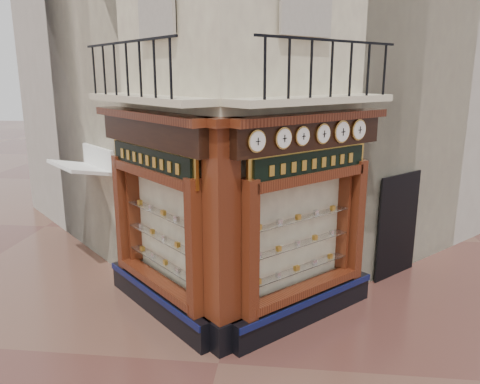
# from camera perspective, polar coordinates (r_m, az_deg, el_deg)

# --- Properties ---
(ground) EXTENTS (80.00, 80.00, 0.00)m
(ground) POSITION_cam_1_polar(r_m,az_deg,el_deg) (8.20, -2.65, -20.14)
(ground) COLOR #502C25
(ground) RESTS_ON ground
(main_building) EXTENTS (11.31, 11.31, 12.00)m
(main_building) POSITION_cam_1_polar(r_m,az_deg,el_deg) (12.98, 1.52, 20.17)
(main_building) COLOR beige
(main_building) RESTS_ON ground
(neighbour_left) EXTENTS (11.31, 11.31, 11.00)m
(neighbour_left) POSITION_cam_1_polar(r_m,az_deg,el_deg) (15.77, -7.11, 17.15)
(neighbour_left) COLOR #B1A89A
(neighbour_left) RESTS_ON ground
(neighbour_right) EXTENTS (11.31, 11.31, 11.00)m
(neighbour_right) POSITION_cam_1_polar(r_m,az_deg,el_deg) (15.42, 11.96, 17.04)
(neighbour_right) COLOR #B1A89A
(neighbour_right) RESTS_ON ground
(shopfront_left) EXTENTS (2.86, 2.86, 3.98)m
(shopfront_left) POSITION_cam_1_polar(r_m,az_deg,el_deg) (9.03, -10.10, -3.12)
(shopfront_left) COLOR black
(shopfront_left) RESTS_ON ground
(shopfront_right) EXTENTS (2.86, 2.86, 3.98)m
(shopfront_right) POSITION_cam_1_polar(r_m,az_deg,el_deg) (8.68, 8.06, -3.74)
(shopfront_right) COLOR black
(shopfront_right) RESTS_ON ground
(corner_pilaster) EXTENTS (0.85, 0.85, 3.98)m
(corner_pilaster) POSITION_cam_1_polar(r_m,az_deg,el_deg) (7.76, -2.24, -6.03)
(corner_pilaster) COLOR black
(corner_pilaster) RESTS_ON ground
(balcony) EXTENTS (5.94, 2.97, 1.03)m
(balcony) POSITION_cam_1_polar(r_m,az_deg,el_deg) (8.27, -1.36, 11.33)
(balcony) COLOR beige
(balcony) RESTS_ON ground
(clock_a) EXTENTS (0.29, 0.29, 0.36)m
(clock_a) POSITION_cam_1_polar(r_m,az_deg,el_deg) (7.25, 2.04, 6.21)
(clock_a) COLOR #B78B3D
(clock_a) RESTS_ON ground
(clock_b) EXTENTS (0.29, 0.29, 0.36)m
(clock_b) POSITION_cam_1_polar(r_m,az_deg,el_deg) (7.63, 5.29, 6.55)
(clock_b) COLOR #B78B3D
(clock_b) RESTS_ON ground
(clock_c) EXTENTS (0.27, 0.27, 0.33)m
(clock_c) POSITION_cam_1_polar(r_m,az_deg,el_deg) (7.94, 7.60, 6.77)
(clock_c) COLOR #B78B3D
(clock_c) RESTS_ON ground
(clock_d) EXTENTS (0.29, 0.29, 0.36)m
(clock_d) POSITION_cam_1_polar(r_m,az_deg,el_deg) (8.32, 10.07, 7.00)
(clock_d) COLOR #B78B3D
(clock_d) RESTS_ON ground
(clock_e) EXTENTS (0.33, 0.33, 0.41)m
(clock_e) POSITION_cam_1_polar(r_m,az_deg,el_deg) (8.70, 12.30, 7.20)
(clock_e) COLOR #B78B3D
(clock_e) RESTS_ON ground
(clock_f) EXTENTS (0.32, 0.32, 0.40)m
(clock_f) POSITION_cam_1_polar(r_m,az_deg,el_deg) (9.08, 14.25, 7.36)
(clock_f) COLOR #B78B3D
(clock_f) RESTS_ON ground
(awning) EXTENTS (1.93, 1.93, 0.28)m
(awning) POSITION_cam_1_polar(r_m,az_deg,el_deg) (12.34, -17.98, -8.64)
(awning) COLOR white
(awning) RESTS_ON ground
(signboard_left) EXTENTS (2.20, 2.20, 0.59)m
(signboard_left) POSITION_cam_1_polar(r_m,az_deg,el_deg) (8.74, -10.85, 3.85)
(signboard_left) COLOR gold
(signboard_left) RESTS_ON ground
(signboard_right) EXTENTS (2.11, 2.11, 0.56)m
(signboard_right) POSITION_cam_1_polar(r_m,az_deg,el_deg) (8.36, 8.70, 3.49)
(signboard_right) COLOR gold
(signboard_right) RESTS_ON ground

